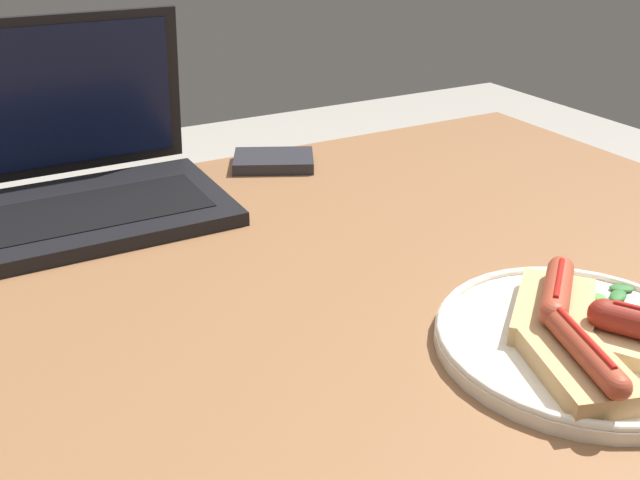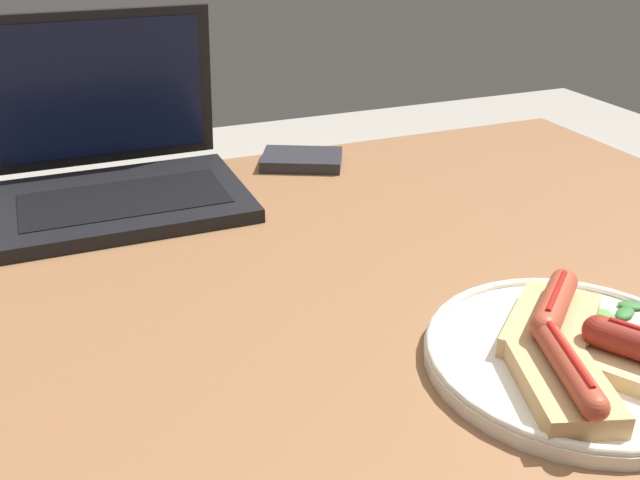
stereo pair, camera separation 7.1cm
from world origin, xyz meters
The scene contains 7 objects.
desk centered at (0.00, 0.00, 0.68)m, with size 1.42×0.87×0.74m.
laptop centered at (-0.07, 0.33, 0.78)m, with size 0.31×0.26×0.24m.
plate centered at (0.25, -0.21, 0.75)m, with size 0.26×0.26×0.02m.
sausage_toast_left centered at (0.25, -0.17, 0.77)m, with size 0.13×0.13×0.05m.
sausage_toast_right centered at (0.20, -0.25, 0.77)m, with size 0.09×0.12×0.04m.
salad_pile centered at (0.32, -0.17, 0.75)m, with size 0.07×0.04×0.01m.
external_drive centered at (0.21, 0.36, 0.75)m, with size 0.14×0.13×0.02m.
Camera 1 is at (-0.22, -0.57, 1.11)m, focal length 40.00 mm.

